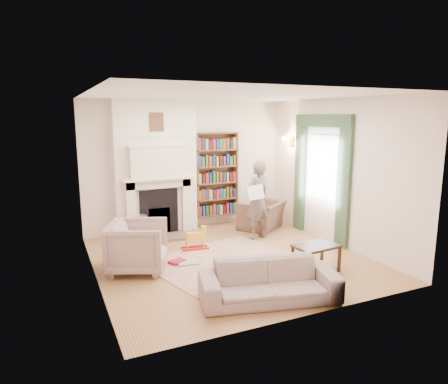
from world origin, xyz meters
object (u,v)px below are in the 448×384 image
bookcase (216,175)px  sofa (269,281)px  man_reading (257,200)px  coffee_table (316,258)px  armchair_left (138,246)px  armchair_reading (262,215)px  paraffin_heater (141,229)px  rocking_horse (195,238)px

bookcase → sofa: (-0.85, -3.80, -0.90)m
bookcase → sofa: 4.00m
man_reading → coffee_table: man_reading is taller
armchair_left → sofa: (1.38, -1.79, -0.14)m
armchair_reading → armchair_left: size_ratio=1.06×
coffee_table → paraffin_heater: size_ratio=1.27×
rocking_horse → bookcase: bearing=61.4°
armchair_left → rocking_horse: bearing=-41.0°
armchair_reading → sofa: size_ratio=0.51×
armchair_reading → sofa: armchair_reading is taller
armchair_reading → paraffin_heater: bearing=-37.0°
sofa → armchair_reading: bearing=75.9°
bookcase → rocking_horse: (-1.04, -1.42, -0.95)m
man_reading → rocking_horse: man_reading is taller
man_reading → paraffin_heater: (-2.21, 0.71, -0.52)m
coffee_table → rocking_horse: bearing=121.4°
paraffin_heater → rocking_horse: (0.81, -0.84, -0.05)m
man_reading → coffee_table: (-0.00, -1.95, -0.57)m
armchair_left → man_reading: 2.71m
bookcase → coffee_table: 3.39m
bookcase → man_reading: 1.38m
bookcase → armchair_left: (-2.23, -2.01, -0.77)m
coffee_table → armchair_left: bearing=148.5°
armchair_left → rocking_horse: size_ratio=1.77×
coffee_table → paraffin_heater: paraffin_heater is taller
sofa → armchair_left: bearing=141.5°
coffee_table → rocking_horse: (-1.40, 1.82, -0.00)m
armchair_left → paraffin_heater: size_ratio=1.62×
armchair_reading → man_reading: (-0.45, -0.60, 0.49)m
bookcase → man_reading: (0.35, -1.28, -0.38)m
armchair_reading → man_reading: man_reading is taller
rocking_horse → armchair_reading: bearing=29.5°
coffee_table → sofa: bearing=-161.0°
rocking_horse → sofa: bearing=-77.6°
armchair_reading → armchair_left: (-3.04, -1.33, 0.10)m
armchair_left → rocking_horse: armchair_left is taller
armchair_left → bookcase: bearing=-25.5°
coffee_table → paraffin_heater: 3.46m
bookcase → coffee_table: size_ratio=2.64×
bookcase → paraffin_heater: 2.14m
armchair_reading → man_reading: size_ratio=0.60×
sofa → rocking_horse: sofa is taller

